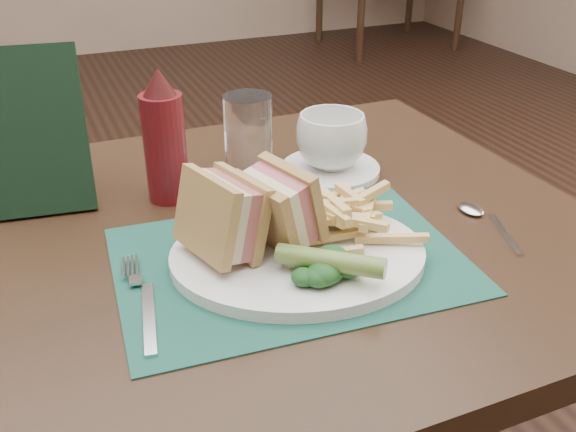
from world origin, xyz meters
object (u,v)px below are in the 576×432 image
object	(u,v)px
coffee_cup	(331,141)
sandwich_half_b	(265,211)
placemat	(290,260)
saucer	(330,169)
ketchup_bottle	(164,136)
sandwich_half_a	(206,221)
check_presenter	(33,132)
drinking_glass	(249,140)
plate	(298,255)

from	to	relation	value
coffee_cup	sandwich_half_b	bearing A→B (deg)	-133.03
placemat	saucer	bearing A→B (deg)	53.00
ketchup_bottle	sandwich_half_b	bearing A→B (deg)	-71.90
sandwich_half_a	saucer	distance (m)	0.32
saucer	ketchup_bottle	bearing A→B (deg)	177.35
ketchup_bottle	check_presenter	xyz separation A→B (m)	(-0.16, 0.05, 0.01)
drinking_glass	placemat	bearing A→B (deg)	-98.16
saucer	drinking_glass	bearing A→B (deg)	170.37
drinking_glass	coffee_cup	bearing A→B (deg)	-9.63
coffee_cup	check_presenter	size ratio (longest dim) A/B	0.48
saucer	coffee_cup	world-z (taller)	coffee_cup
coffee_cup	check_presenter	world-z (taller)	check_presenter
ketchup_bottle	check_presenter	size ratio (longest dim) A/B	0.85
sandwich_half_a	saucer	world-z (taller)	sandwich_half_a
saucer	coffee_cup	distance (m)	0.05
plate	saucer	xyz separation A→B (m)	(0.15, 0.21, -0.00)
ketchup_bottle	check_presenter	bearing A→B (deg)	164.16
coffee_cup	drinking_glass	bearing A→B (deg)	170.37
plate	check_presenter	size ratio (longest dim) A/B	1.36
placemat	coffee_cup	xyz separation A→B (m)	(0.16, 0.21, 0.05)
sandwich_half_a	saucer	bearing A→B (deg)	20.63
plate	coffee_cup	bearing A→B (deg)	71.16
saucer	check_presenter	bearing A→B (deg)	172.03
plate	coffee_cup	world-z (taller)	coffee_cup
coffee_cup	ketchup_bottle	bearing A→B (deg)	177.35
placemat	coffee_cup	world-z (taller)	coffee_cup
placemat	sandwich_half_a	bearing A→B (deg)	170.97
placemat	check_presenter	distance (m)	0.38
sandwich_half_a	sandwich_half_b	xyz separation A→B (m)	(0.07, -0.00, -0.00)
ketchup_bottle	coffee_cup	bearing A→B (deg)	-2.65
plate	saucer	distance (m)	0.26
sandwich_half_b	placemat	bearing A→B (deg)	-46.34
plate	saucer	bearing A→B (deg)	71.16
sandwich_half_b	check_presenter	distance (m)	0.34
sandwich_half_a	placemat	bearing A→B (deg)	-25.95
plate	ketchup_bottle	world-z (taller)	ketchup_bottle
plate	coffee_cup	distance (m)	0.26
plate	placemat	bearing A→B (deg)	159.90
saucer	plate	bearing A→B (deg)	-124.75
coffee_cup	drinking_glass	xyz separation A→B (m)	(-0.12, 0.02, 0.01)
placemat	sandwich_half_a	size ratio (longest dim) A/B	4.04
saucer	coffee_cup	size ratio (longest dim) A/B	1.43
drinking_glass	check_presenter	xyz separation A→B (m)	(-0.28, 0.04, 0.04)
plate	check_presenter	distance (m)	0.39
drinking_glass	ketchup_bottle	bearing A→B (deg)	-175.62
sandwich_half_a	check_presenter	distance (m)	0.30
drinking_glass	check_presenter	size ratio (longest dim) A/B	0.59
plate	ketchup_bottle	distance (m)	0.26
sandwich_half_b	saucer	size ratio (longest dim) A/B	0.63
ketchup_bottle	sandwich_half_a	bearing A→B (deg)	-90.82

